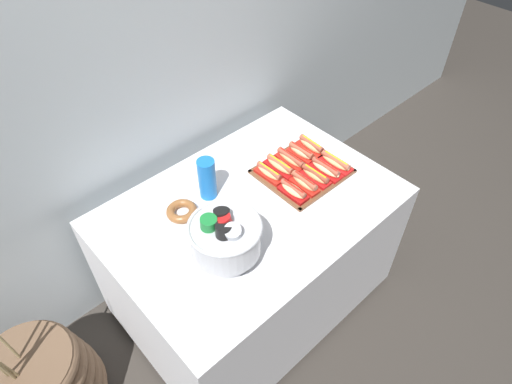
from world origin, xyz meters
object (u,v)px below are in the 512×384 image
at_px(hot_dog_8, 301,152).
at_px(cup_stack, 207,179).
at_px(hot_dog_0, 293,191).
at_px(hot_dog_9, 311,146).
at_px(hot_dog_4, 336,162).
at_px(punch_bowl, 225,237).
at_px(serving_tray, 302,172).
at_px(hot_dog_1, 304,183).
at_px(hot_dog_5, 269,173).
at_px(buffet_table, 252,253).
at_px(hot_dog_2, 315,176).
at_px(hot_dog_3, 326,169).
at_px(donut, 182,211).
at_px(hot_dog_6, 280,166).
at_px(hot_dog_7, 291,159).

xyz_separation_m(hot_dog_8, cup_stack, (-0.51, 0.11, 0.07)).
relative_size(hot_dog_0, hot_dog_9, 0.89).
distance_m(hot_dog_4, punch_bowl, 0.77).
height_order(serving_tray, hot_dog_1, hot_dog_1).
bearing_deg(hot_dog_4, hot_dog_5, 150.55).
distance_m(buffet_table, hot_dog_2, 0.53).
xyz_separation_m(hot_dog_0, punch_bowl, (-0.46, -0.07, 0.11)).
height_order(hot_dog_3, donut, hot_dog_3).
bearing_deg(donut, hot_dog_6, -10.07).
height_order(hot_dog_1, hot_dog_8, same).
bearing_deg(hot_dog_3, hot_dog_2, 179.36).
bearing_deg(hot_dog_4, hot_dog_0, 179.36).
relative_size(hot_dog_2, hot_dog_7, 0.92).
distance_m(hot_dog_9, cup_stack, 0.60).
bearing_deg(hot_dog_2, donut, 156.65).
relative_size(buffet_table, donut, 9.51).
distance_m(hot_dog_0, hot_dog_6, 0.18).
bearing_deg(hot_dog_8, hot_dog_5, 179.36).
bearing_deg(hot_dog_8, hot_dog_9, -0.64).
xyz_separation_m(punch_bowl, donut, (0.01, 0.32, -0.12)).
distance_m(hot_dog_6, hot_dog_9, 0.23).
height_order(hot_dog_6, punch_bowl, punch_bowl).
bearing_deg(hot_dog_2, hot_dog_6, 113.81).
xyz_separation_m(hot_dog_7, hot_dog_8, (0.07, -0.00, 0.00)).
bearing_deg(hot_dog_4, serving_tray, 150.55).
xyz_separation_m(buffet_table, hot_dog_2, (0.33, -0.09, 0.40)).
distance_m(hot_dog_2, cup_stack, 0.52).
relative_size(hot_dog_3, cup_stack, 0.86).
height_order(buffet_table, punch_bowl, punch_bowl).
distance_m(serving_tray, hot_dog_4, 0.17).
distance_m(hot_dog_0, hot_dog_4, 0.30).
relative_size(hot_dog_8, cup_stack, 0.76).
bearing_deg(serving_tray, hot_dog_6, 131.64).
height_order(buffet_table, donut, donut).
height_order(cup_stack, donut, cup_stack).
bearing_deg(hot_dog_6, serving_tray, -48.36).
distance_m(hot_dog_2, hot_dog_8, 0.18).
bearing_deg(hot_dog_1, hot_dog_8, 47.09).
distance_m(serving_tray, hot_dog_3, 0.12).
distance_m(hot_dog_1, hot_dog_4, 0.23).
distance_m(hot_dog_2, punch_bowl, 0.62).
bearing_deg(hot_dog_3, hot_dog_4, -0.64).
bearing_deg(donut, hot_dog_3, -21.06).
bearing_deg(buffet_table, serving_tray, -1.26).
distance_m(hot_dog_9, punch_bowl, 0.80).
height_order(hot_dog_7, punch_bowl, punch_bowl).
bearing_deg(punch_bowl, donut, 88.09).
distance_m(buffet_table, cup_stack, 0.52).
height_order(hot_dog_0, hot_dog_3, same).
height_order(hot_dog_9, punch_bowl, punch_bowl).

